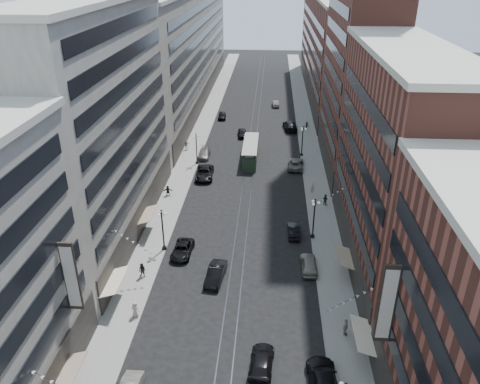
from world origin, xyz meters
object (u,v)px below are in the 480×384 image
(car_10, at_px, (294,230))
(pedestrian_9, at_px, (307,126))
(car_13, at_px, (242,133))
(pedestrian_6, at_px, (186,145))
(car_6, at_px, (262,362))
(car_9, at_px, (222,116))
(lamppost_se_far, at_px, (314,217))
(car_3, at_px, (323,381))
(pedestrian_8, at_px, (312,187))
(pedestrian_5, at_px, (168,191))
(car_12, at_px, (290,125))
(car_7, at_px, (204,173))
(car_11, at_px, (296,164))
(car_2, at_px, (182,250))
(pedestrian_7, at_px, (325,200))
(pedestrian_2, at_px, (142,270))
(pedestrian_4, at_px, (346,327))
(pedestrian_1, at_px, (135,309))
(lamppost_se_mid, at_px, (302,140))
(car_5, at_px, (216,274))
(streetcar, at_px, (250,152))
(car_4, at_px, (309,264))
(car_8, at_px, (204,154))
(car_14, at_px, (276,103))
(lamppost_sw_mid, at_px, (196,148))
(lamppost_sw_far, at_px, (163,228))

(car_10, relative_size, pedestrian_9, 2.57)
(car_13, distance_m, pedestrian_9, 14.04)
(pedestrian_6, bearing_deg, car_6, 97.15)
(car_9, bearing_deg, lamppost_se_far, -74.77)
(car_6, relative_size, car_10, 1.19)
(car_3, height_order, pedestrian_8, pedestrian_8)
(car_10, xyz_separation_m, pedestrian_5, (-18.53, 9.85, 0.25))
(car_10, distance_m, car_12, 42.07)
(pedestrian_9, bearing_deg, car_7, -123.56)
(pedestrian_9, bearing_deg, car_11, -96.31)
(car_2, relative_size, pedestrian_7, 2.93)
(pedestrian_2, height_order, car_7, pedestrian_2)
(car_7, relative_size, car_11, 1.09)
(car_9, bearing_deg, car_13, -68.88)
(car_2, xyz_separation_m, pedestrian_4, (17.83, -12.53, 0.43))
(pedestrian_4, bearing_deg, car_11, 24.46)
(car_9, bearing_deg, pedestrian_7, -68.05)
(car_2, xyz_separation_m, pedestrian_9, (17.77, 47.25, 0.29))
(pedestrian_5, height_order, pedestrian_9, pedestrian_9)
(car_9, bearing_deg, pedestrian_8, -67.65)
(pedestrian_1, xyz_separation_m, pedestrian_5, (-2.23, 26.59, -0.05))
(lamppost_se_mid, distance_m, pedestrian_2, 42.57)
(pedestrian_4, bearing_deg, car_10, 33.29)
(car_2, distance_m, car_12, 49.58)
(car_5, xyz_separation_m, car_10, (9.00, 10.10, -0.11))
(pedestrian_5, bearing_deg, car_6, -73.70)
(pedestrian_4, relative_size, car_10, 0.45)
(streetcar, relative_size, pedestrian_4, 6.01)
(car_11, bearing_deg, car_3, 94.69)
(car_2, height_order, pedestrian_1, pedestrian_1)
(car_4, height_order, pedestrian_6, pedestrian_6)
(car_5, bearing_deg, car_4, 20.79)
(car_2, relative_size, car_7, 0.81)
(car_8, distance_m, car_13, 12.94)
(car_2, relative_size, pedestrian_9, 2.98)
(lamppost_se_mid, distance_m, car_4, 34.94)
(car_10, relative_size, pedestrian_6, 2.27)
(pedestrian_9, bearing_deg, streetcar, -120.67)
(lamppost_se_mid, xyz_separation_m, pedestrian_6, (-21.34, 1.40, -2.03))
(car_12, height_order, pedestrian_5, car_12)
(car_14, bearing_deg, car_3, 88.40)
(lamppost_sw_mid, distance_m, lamppost_se_mid, 19.07)
(lamppost_se_far, xyz_separation_m, car_3, (-0.80, -23.55, -2.24))
(car_4, distance_m, car_13, 45.67)
(car_8, bearing_deg, lamppost_sw_mid, -104.63)
(pedestrian_8, bearing_deg, car_8, -45.42)
(car_6, height_order, car_9, car_6)
(lamppost_sw_far, height_order, pedestrian_9, lamppost_sw_far)
(car_14, distance_m, pedestrian_5, 51.92)
(car_10, distance_m, car_11, 21.95)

